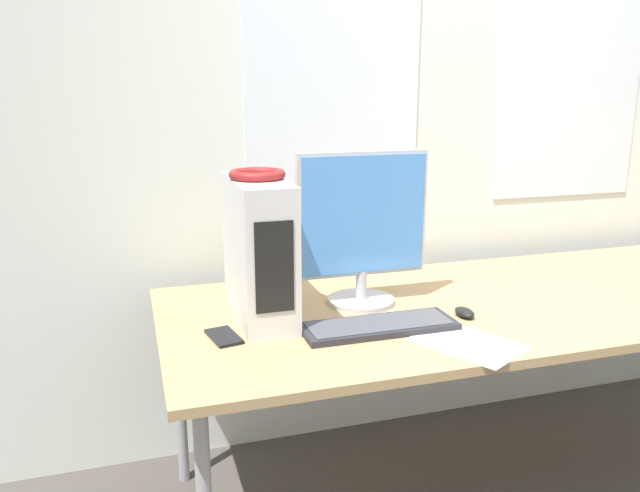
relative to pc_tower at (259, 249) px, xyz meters
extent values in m
cube|color=silver|center=(0.96, 0.52, 0.37)|extent=(8.00, 0.06, 2.70)
cube|color=white|center=(0.41, 0.49, 0.52)|extent=(0.71, 0.01, 1.01)
cube|color=white|center=(1.51, 0.49, 0.52)|extent=(0.71, 0.01, 1.01)
cube|color=tan|center=(0.96, -0.08, -0.24)|extent=(2.58, 0.94, 0.03)
cylinder|color=#99999E|center=(-0.25, 0.31, -0.62)|extent=(0.04, 0.04, 0.73)
cube|color=silver|center=(0.00, 0.00, 0.00)|extent=(0.16, 0.43, 0.45)
cube|color=black|center=(0.00, -0.22, 0.00)|extent=(0.11, 0.00, 0.27)
torus|color=maroon|center=(0.00, 0.00, 0.24)|extent=(0.17, 0.17, 0.03)
cylinder|color=#B7B7BC|center=(0.36, 0.02, -0.21)|extent=(0.23, 0.23, 0.02)
cylinder|color=#B7B7BC|center=(0.36, 0.02, -0.16)|extent=(0.04, 0.04, 0.10)
cube|color=#B7B7BC|center=(0.36, 0.02, 0.09)|extent=(0.45, 0.03, 0.41)
cube|color=#4C8CD8|center=(0.36, 0.01, 0.09)|extent=(0.43, 0.00, 0.39)
cube|color=#28282D|center=(0.32, -0.22, -0.21)|extent=(0.48, 0.16, 0.02)
cube|color=#47474C|center=(0.32, -0.22, -0.20)|extent=(0.44, 0.14, 0.00)
ellipsoid|color=black|center=(0.63, -0.20, -0.21)|extent=(0.05, 0.09, 0.03)
cube|color=black|center=(-0.14, -0.15, -0.22)|extent=(0.10, 0.15, 0.01)
cube|color=white|center=(0.52, -0.40, -0.22)|extent=(0.32, 0.36, 0.00)
camera|label=1|loc=(-0.38, -1.87, 0.49)|focal=35.00mm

